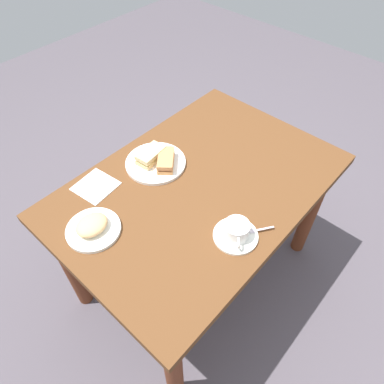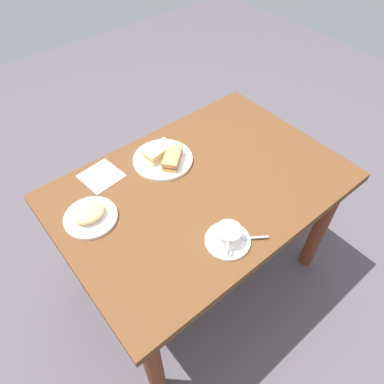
# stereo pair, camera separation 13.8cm
# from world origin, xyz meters

# --- Properties ---
(ground_plane) EXTENTS (6.00, 6.00, 0.00)m
(ground_plane) POSITION_xyz_m (0.00, 0.00, 0.00)
(ground_plane) COLOR #534B53
(dining_table) EXTENTS (1.18, 0.81, 0.71)m
(dining_table) POSITION_xyz_m (0.00, 0.00, 0.60)
(dining_table) COLOR brown
(dining_table) RESTS_ON ground_plane
(sandwich_plate) EXTENTS (0.26, 0.26, 0.01)m
(sandwich_plate) POSITION_xyz_m (-0.04, 0.22, 0.72)
(sandwich_plate) COLOR white
(sandwich_plate) RESTS_ON dining_table
(sandwich_front) EXTENTS (0.14, 0.09, 0.05)m
(sandwich_front) POSITION_xyz_m (-0.04, 0.24, 0.75)
(sandwich_front) COLOR #D5B97D
(sandwich_front) RESTS_ON sandwich_plate
(sandwich_back) EXTENTS (0.14, 0.14, 0.05)m
(sandwich_back) POSITION_xyz_m (-0.02, 0.17, 0.75)
(sandwich_back) COLOR tan
(sandwich_back) RESTS_ON sandwich_plate
(coffee_saucer) EXTENTS (0.16, 0.16, 0.01)m
(coffee_saucer) POSITION_xyz_m (-0.11, -0.27, 0.72)
(coffee_saucer) COLOR white
(coffee_saucer) RESTS_ON dining_table
(coffee_cup) EXTENTS (0.10, 0.10, 0.06)m
(coffee_cup) POSITION_xyz_m (-0.11, -0.27, 0.76)
(coffee_cup) COLOR white
(coffee_cup) RESTS_ON coffee_saucer
(spoon) EXTENTS (0.09, 0.07, 0.01)m
(spoon) POSITION_xyz_m (-0.04, -0.32, 0.73)
(spoon) COLOR silver
(spoon) RESTS_ON coffee_saucer
(side_plate) EXTENTS (0.20, 0.20, 0.01)m
(side_plate) POSITION_xyz_m (-0.44, 0.13, 0.72)
(side_plate) COLOR white
(side_plate) RESTS_ON dining_table
(side_food_pile) EXTENTS (0.12, 0.10, 0.04)m
(side_food_pile) POSITION_xyz_m (-0.44, 0.13, 0.75)
(side_food_pile) COLOR #E8B879
(side_food_pile) RESTS_ON side_plate
(napkin) EXTENTS (0.17, 0.17, 0.00)m
(napkin) POSITION_xyz_m (-0.30, 0.30, 0.72)
(napkin) COLOR white
(napkin) RESTS_ON dining_table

